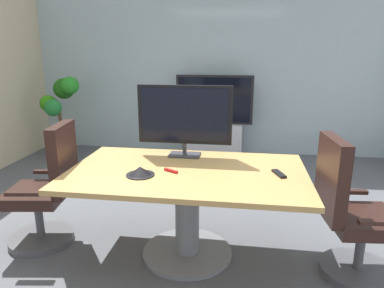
# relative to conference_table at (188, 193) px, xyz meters

# --- Properties ---
(ground_plane) EXTENTS (7.20, 7.20, 0.00)m
(ground_plane) POSITION_rel_conference_table_xyz_m (-0.00, 0.18, -0.56)
(ground_plane) COLOR #515459
(wall_back_glass_partition) EXTENTS (6.20, 0.10, 2.76)m
(wall_back_glass_partition) POSITION_rel_conference_table_xyz_m (-0.00, 3.21, 0.82)
(wall_back_glass_partition) COLOR #9EB2B7
(wall_back_glass_partition) RESTS_ON ground
(conference_table) EXTENTS (1.89, 1.13, 0.76)m
(conference_table) POSITION_rel_conference_table_xyz_m (0.00, 0.00, 0.00)
(conference_table) COLOR #B2894C
(conference_table) RESTS_ON ground
(office_chair_left) EXTENTS (0.62, 0.60, 1.09)m
(office_chair_left) POSITION_rel_conference_table_xyz_m (-1.25, 0.01, -0.10)
(office_chair_left) COLOR #4C4C51
(office_chair_left) RESTS_ON ground
(office_chair_right) EXTENTS (0.62, 0.60, 1.09)m
(office_chair_right) POSITION_rel_conference_table_xyz_m (1.25, -0.10, -0.10)
(office_chair_right) COLOR #4C4C51
(office_chair_right) RESTS_ON ground
(tv_monitor) EXTENTS (0.84, 0.18, 0.64)m
(tv_monitor) POSITION_rel_conference_table_xyz_m (-0.09, 0.39, 0.56)
(tv_monitor) COLOR #333338
(tv_monitor) RESTS_ON conference_table
(wall_display_unit) EXTENTS (1.20, 0.36, 1.31)m
(wall_display_unit) POSITION_rel_conference_table_xyz_m (-0.03, 2.86, -0.12)
(wall_display_unit) COLOR #B7BABC
(wall_display_unit) RESTS_ON ground
(potted_plant) EXTENTS (0.63, 0.64, 1.29)m
(potted_plant) POSITION_rel_conference_table_xyz_m (-2.42, 2.48, 0.21)
(potted_plant) COLOR brown
(potted_plant) RESTS_ON ground
(conference_phone) EXTENTS (0.22, 0.22, 0.07)m
(conference_phone) POSITION_rel_conference_table_xyz_m (-0.34, -0.17, 0.23)
(conference_phone) COLOR black
(conference_phone) RESTS_ON conference_table
(remote_control) EXTENTS (0.10, 0.18, 0.02)m
(remote_control) POSITION_rel_conference_table_xyz_m (0.72, -0.00, 0.21)
(remote_control) COLOR black
(remote_control) RESTS_ON conference_table
(whiteboard_marker) EXTENTS (0.12, 0.08, 0.02)m
(whiteboard_marker) POSITION_rel_conference_table_xyz_m (-0.12, -0.06, 0.21)
(whiteboard_marker) COLOR red
(whiteboard_marker) RESTS_ON conference_table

